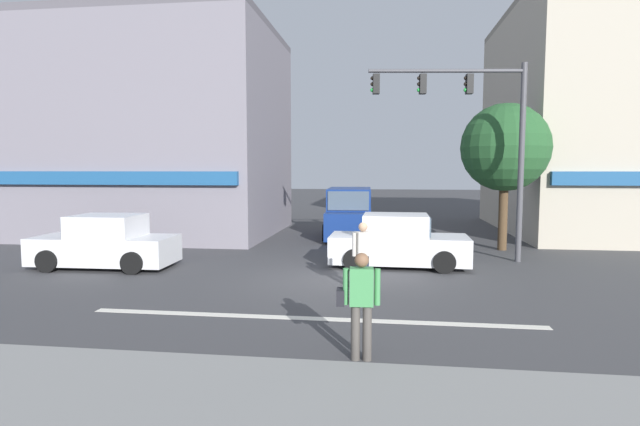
{
  "coord_description": "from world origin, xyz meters",
  "views": [
    {
      "loc": [
        1.43,
        -12.98,
        2.93
      ],
      "look_at": [
        -0.55,
        2.0,
        1.6
      ],
      "focal_mm": 28.0,
      "sensor_mm": 36.0,
      "label": 1
    }
  ],
  "objects_px": {
    "utility_pole_near_left": "(113,148)",
    "traffic_light_mast": "(480,125)",
    "sedan_approaching_near": "(105,244)",
    "utility_pole_far_right": "(566,137)",
    "street_tree": "(505,148)",
    "sedan_crossing_center": "(398,243)",
    "pedestrian_foreground_with_bag": "(360,299)",
    "pedestrian_mid_crossing": "(363,252)",
    "van_waiting_far": "(349,214)"
  },
  "relations": [
    {
      "from": "sedan_crossing_center",
      "to": "pedestrian_mid_crossing",
      "type": "bearing_deg",
      "value": -105.76
    },
    {
      "from": "utility_pole_near_left",
      "to": "sedan_crossing_center",
      "type": "bearing_deg",
      "value": -13.81
    },
    {
      "from": "utility_pole_near_left",
      "to": "sedan_approaching_near",
      "type": "bearing_deg",
      "value": -63.83
    },
    {
      "from": "van_waiting_far",
      "to": "pedestrian_foreground_with_bag",
      "type": "relative_size",
      "value": 2.8
    },
    {
      "from": "utility_pole_near_left",
      "to": "sedan_approaching_near",
      "type": "height_order",
      "value": "utility_pole_near_left"
    },
    {
      "from": "utility_pole_far_right",
      "to": "traffic_light_mast",
      "type": "xyz_separation_m",
      "value": [
        -4.41,
        -5.61,
        0.05
      ]
    },
    {
      "from": "utility_pole_far_right",
      "to": "sedan_approaching_near",
      "type": "distance_m",
      "value": 17.89
    },
    {
      "from": "street_tree",
      "to": "traffic_light_mast",
      "type": "relative_size",
      "value": 0.85
    },
    {
      "from": "sedan_crossing_center",
      "to": "utility_pole_near_left",
      "type": "bearing_deg",
      "value": 166.19
    },
    {
      "from": "utility_pole_near_left",
      "to": "traffic_light_mast",
      "type": "xyz_separation_m",
      "value": [
        13.09,
        -1.47,
        0.6
      ]
    },
    {
      "from": "sedan_approaching_near",
      "to": "van_waiting_far",
      "type": "distance_m",
      "value": 10.18
    },
    {
      "from": "utility_pole_far_right",
      "to": "sedan_approaching_near",
      "type": "relative_size",
      "value": 1.98
    },
    {
      "from": "sedan_crossing_center",
      "to": "sedan_approaching_near",
      "type": "xyz_separation_m",
      "value": [
        -8.65,
        -1.32,
        0.0
      ]
    },
    {
      "from": "utility_pole_near_left",
      "to": "traffic_light_mast",
      "type": "height_order",
      "value": "utility_pole_near_left"
    },
    {
      "from": "traffic_light_mast",
      "to": "pedestrian_mid_crossing",
      "type": "relative_size",
      "value": 3.71
    },
    {
      "from": "utility_pole_far_right",
      "to": "sedan_crossing_center",
      "type": "height_order",
      "value": "utility_pole_far_right"
    },
    {
      "from": "sedan_approaching_near",
      "to": "sedan_crossing_center",
      "type": "bearing_deg",
      "value": 8.69
    },
    {
      "from": "sedan_crossing_center",
      "to": "traffic_light_mast",
      "type": "bearing_deg",
      "value": 24.29
    },
    {
      "from": "pedestrian_mid_crossing",
      "to": "sedan_crossing_center",
      "type": "bearing_deg",
      "value": 74.24
    },
    {
      "from": "utility_pole_far_right",
      "to": "pedestrian_foreground_with_bag",
      "type": "height_order",
      "value": "utility_pole_far_right"
    },
    {
      "from": "utility_pole_far_right",
      "to": "van_waiting_far",
      "type": "relative_size",
      "value": 1.76
    },
    {
      "from": "van_waiting_far",
      "to": "pedestrian_mid_crossing",
      "type": "relative_size",
      "value": 2.8
    },
    {
      "from": "utility_pole_near_left",
      "to": "traffic_light_mast",
      "type": "bearing_deg",
      "value": -6.39
    },
    {
      "from": "sedan_crossing_center",
      "to": "pedestrian_mid_crossing",
      "type": "distance_m",
      "value": 3.36
    },
    {
      "from": "street_tree",
      "to": "traffic_light_mast",
      "type": "distance_m",
      "value": 2.88
    },
    {
      "from": "utility_pole_near_left",
      "to": "sedan_crossing_center",
      "type": "relative_size",
      "value": 1.72
    },
    {
      "from": "utility_pole_near_left",
      "to": "sedan_crossing_center",
      "type": "distance_m",
      "value": 11.3
    },
    {
      "from": "van_waiting_far",
      "to": "pedestrian_foreground_with_bag",
      "type": "distance_m",
      "value": 13.94
    },
    {
      "from": "utility_pole_near_left",
      "to": "pedestrian_mid_crossing",
      "type": "xyz_separation_m",
      "value": [
        9.67,
        -5.82,
        -2.75
      ]
    },
    {
      "from": "sedan_crossing_center",
      "to": "sedan_approaching_near",
      "type": "relative_size",
      "value": 1.0
    },
    {
      "from": "utility_pole_near_left",
      "to": "utility_pole_far_right",
      "type": "xyz_separation_m",
      "value": [
        17.49,
        4.15,
        0.55
      ]
    },
    {
      "from": "pedestrian_foreground_with_bag",
      "to": "street_tree",
      "type": "bearing_deg",
      "value": 67.72
    },
    {
      "from": "pedestrian_mid_crossing",
      "to": "street_tree",
      "type": "bearing_deg",
      "value": 55.26
    },
    {
      "from": "utility_pole_near_left",
      "to": "utility_pole_far_right",
      "type": "bearing_deg",
      "value": 13.34
    },
    {
      "from": "pedestrian_foreground_with_bag",
      "to": "sedan_crossing_center",
      "type": "bearing_deg",
      "value": 84.31
    },
    {
      "from": "street_tree",
      "to": "pedestrian_mid_crossing",
      "type": "relative_size",
      "value": 3.16
    },
    {
      "from": "traffic_light_mast",
      "to": "sedan_crossing_center",
      "type": "relative_size",
      "value": 1.5
    },
    {
      "from": "street_tree",
      "to": "pedestrian_foreground_with_bag",
      "type": "bearing_deg",
      "value": -112.28
    },
    {
      "from": "traffic_light_mast",
      "to": "sedan_crossing_center",
      "type": "bearing_deg",
      "value": -155.71
    },
    {
      "from": "utility_pole_near_left",
      "to": "sedan_approaching_near",
      "type": "relative_size",
      "value": 1.72
    },
    {
      "from": "utility_pole_near_left",
      "to": "van_waiting_far",
      "type": "bearing_deg",
      "value": 23.24
    },
    {
      "from": "traffic_light_mast",
      "to": "pedestrian_mid_crossing",
      "type": "bearing_deg",
      "value": -128.15
    },
    {
      "from": "utility_pole_near_left",
      "to": "utility_pole_far_right",
      "type": "distance_m",
      "value": 17.99
    },
    {
      "from": "utility_pole_far_right",
      "to": "traffic_light_mast",
      "type": "height_order",
      "value": "utility_pole_far_right"
    },
    {
      "from": "utility_pole_far_right",
      "to": "sedan_approaching_near",
      "type": "xyz_separation_m",
      "value": [
        -15.57,
        -8.07,
        -3.54
      ]
    },
    {
      "from": "street_tree",
      "to": "utility_pole_near_left",
      "type": "xyz_separation_m",
      "value": [
        -14.41,
        -1.02,
        0.02
      ]
    },
    {
      "from": "traffic_light_mast",
      "to": "sedan_approaching_near",
      "type": "xyz_separation_m",
      "value": [
        -11.16,
        -2.46,
        -3.59
      ]
    },
    {
      "from": "traffic_light_mast",
      "to": "utility_pole_far_right",
      "type": "bearing_deg",
      "value": 51.87
    },
    {
      "from": "sedan_crossing_center",
      "to": "sedan_approaching_near",
      "type": "bearing_deg",
      "value": -171.31
    },
    {
      "from": "traffic_light_mast",
      "to": "street_tree",
      "type": "bearing_deg",
      "value": 61.97
    }
  ]
}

